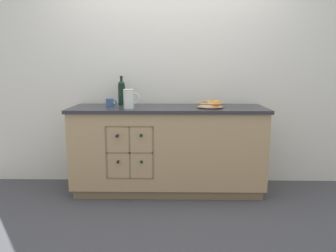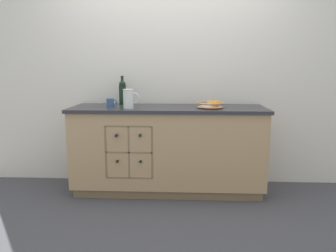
{
  "view_description": "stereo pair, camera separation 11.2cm",
  "coord_description": "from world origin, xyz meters",
  "px_view_note": "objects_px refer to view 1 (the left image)",
  "views": [
    {
      "loc": [
        0.05,
        -3.35,
        1.3
      ],
      "look_at": [
        0.0,
        0.0,
        0.7
      ],
      "focal_mm": 35.0,
      "sensor_mm": 36.0,
      "label": 1
    },
    {
      "loc": [
        0.17,
        -3.34,
        1.3
      ],
      "look_at": [
        0.0,
        0.0,
        0.7
      ],
      "focal_mm": 35.0,
      "sensor_mm": 36.0,
      "label": 2
    }
  ],
  "objects_px": {
    "white_pitcher": "(129,99)",
    "standing_wine_bottle": "(122,92)",
    "ceramic_mug": "(110,103)",
    "fruit_bowl": "(211,104)"
  },
  "relations": [
    {
      "from": "white_pitcher",
      "to": "ceramic_mug",
      "type": "distance_m",
      "value": 0.27
    },
    {
      "from": "fruit_bowl",
      "to": "white_pitcher",
      "type": "bearing_deg",
      "value": -173.84
    },
    {
      "from": "standing_wine_bottle",
      "to": "white_pitcher",
      "type": "bearing_deg",
      "value": -69.62
    },
    {
      "from": "ceramic_mug",
      "to": "standing_wine_bottle",
      "type": "relative_size",
      "value": 0.36
    },
    {
      "from": "fruit_bowl",
      "to": "standing_wine_bottle",
      "type": "bearing_deg",
      "value": 165.34
    },
    {
      "from": "white_pitcher",
      "to": "standing_wine_bottle",
      "type": "bearing_deg",
      "value": 110.38
    },
    {
      "from": "fruit_bowl",
      "to": "ceramic_mug",
      "type": "xyz_separation_m",
      "value": [
        -1.03,
        0.07,
        0.0
      ]
    },
    {
      "from": "fruit_bowl",
      "to": "white_pitcher",
      "type": "relative_size",
      "value": 1.51
    },
    {
      "from": "ceramic_mug",
      "to": "white_pitcher",
      "type": "bearing_deg",
      "value": -35.45
    },
    {
      "from": "fruit_bowl",
      "to": "standing_wine_bottle",
      "type": "height_order",
      "value": "standing_wine_bottle"
    }
  ]
}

